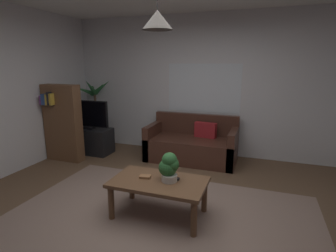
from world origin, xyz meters
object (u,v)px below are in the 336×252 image
at_px(potted_plant_on_table, 169,166).
at_px(potted_palm_corner, 96,116).
at_px(tv_stand, 90,140).
at_px(coffee_table, 159,186).
at_px(couch_under_window, 192,145).
at_px(pendant_lamp, 157,20).
at_px(bookshelf_corner, 63,122).
at_px(tv, 87,114).
at_px(book_on_table_0, 145,177).
at_px(remote_on_table_0, 173,178).

relative_size(potted_plant_on_table, potted_palm_corner, 0.23).
bearing_deg(tv_stand, coffee_table, -38.00).
bearing_deg(couch_under_window, pendant_lamp, -86.66).
bearing_deg(bookshelf_corner, potted_palm_corner, 90.80).
bearing_deg(pendant_lamp, potted_plant_on_table, 21.84).
bearing_deg(potted_plant_on_table, coffee_table, -158.16).
relative_size(potted_plant_on_table, bookshelf_corner, 0.24).
relative_size(tv_stand, potted_palm_corner, 0.61).
xyz_separation_m(couch_under_window, potted_palm_corner, (-2.25, 0.28, 0.36)).
bearing_deg(pendant_lamp, bookshelf_corner, 153.29).
bearing_deg(tv, potted_plant_on_table, -35.51).
bearing_deg(coffee_table, potted_plant_on_table, 21.84).
xyz_separation_m(couch_under_window, bookshelf_corner, (-2.24, -0.79, 0.44)).
xyz_separation_m(potted_plant_on_table, potted_palm_corner, (-2.48, 2.21, 0.02)).
relative_size(couch_under_window, coffee_table, 1.48).
relative_size(book_on_table_0, bookshelf_corner, 0.09).
xyz_separation_m(tv, potted_palm_corner, (-0.20, 0.58, -0.16)).
bearing_deg(pendant_lamp, couch_under_window, 93.34).
bearing_deg(couch_under_window, remote_on_table_0, -82.33).
height_order(couch_under_window, potted_plant_on_table, couch_under_window).
bearing_deg(tv, tv_stand, 90.00).
height_order(potted_plant_on_table, potted_palm_corner, potted_palm_corner).
height_order(book_on_table_0, potted_plant_on_table, potted_plant_on_table).
xyz_separation_m(tv, bookshelf_corner, (-0.19, -0.49, -0.08)).
xyz_separation_m(couch_under_window, pendant_lamp, (0.12, -1.98, 1.92)).
xyz_separation_m(coffee_table, tv_stand, (-2.17, 1.69, -0.12)).
distance_m(potted_plant_on_table, tv, 2.81).
xyz_separation_m(coffee_table, tv, (-2.17, 1.67, 0.42)).
bearing_deg(potted_palm_corner, bookshelf_corner, -89.20).
bearing_deg(tv, couch_under_window, 8.44).
xyz_separation_m(remote_on_table_0, potted_plant_on_table, (-0.03, -0.05, 0.16)).
distance_m(remote_on_table_0, potted_plant_on_table, 0.17).
bearing_deg(book_on_table_0, tv, 140.18).
xyz_separation_m(book_on_table_0, tv_stand, (-1.99, 1.68, -0.21)).
relative_size(remote_on_table_0, bookshelf_corner, 0.11).
relative_size(couch_under_window, pendant_lamp, 2.79).
height_order(potted_plant_on_table, bookshelf_corner, bookshelf_corner).
distance_m(book_on_table_0, tv, 2.61).
distance_m(tv, bookshelf_corner, 0.53).
distance_m(remote_on_table_0, tv, 2.81).
bearing_deg(remote_on_table_0, tv, 59.89).
distance_m(couch_under_window, potted_plant_on_table, 1.97).
bearing_deg(tv_stand, potted_plant_on_table, -35.87).
bearing_deg(pendant_lamp, coffee_table, -80.54).
bearing_deg(book_on_table_0, potted_plant_on_table, 6.11).
distance_m(coffee_table, tv_stand, 2.75).
height_order(tv_stand, pendant_lamp, pendant_lamp).
bearing_deg(pendant_lamp, remote_on_table_0, 33.92).
distance_m(remote_on_table_0, bookshelf_corner, 2.73).
relative_size(tv_stand, tv, 0.98).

